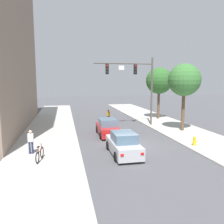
% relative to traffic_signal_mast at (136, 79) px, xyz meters
% --- Properties ---
extents(ground_plane, '(120.00, 120.00, 0.00)m').
position_rel_traffic_signal_mast_xyz_m(ground_plane, '(-2.73, -7.33, -5.34)').
color(ground_plane, '#4C4C51').
extents(sidewalk_left, '(5.00, 60.00, 0.15)m').
position_rel_traffic_signal_mast_xyz_m(sidewalk_left, '(-9.23, -7.33, -5.27)').
color(sidewalk_left, '#B2AFA8').
rests_on(sidewalk_left, ground).
extents(sidewalk_right, '(5.00, 60.00, 0.15)m').
position_rel_traffic_signal_mast_xyz_m(sidewalk_right, '(3.77, -7.33, -5.27)').
color(sidewalk_right, '#B2AFA8').
rests_on(sidewalk_right, ground).
extents(traffic_signal_mast, '(6.62, 0.38, 7.50)m').
position_rel_traffic_signal_mast_xyz_m(traffic_signal_mast, '(0.00, 0.00, 0.00)').
color(traffic_signal_mast, '#514C47').
rests_on(traffic_signal_mast, sidewalk_right).
extents(car_lead_red, '(1.88, 4.26, 1.60)m').
position_rel_traffic_signal_mast_xyz_m(car_lead_red, '(-3.86, -3.48, -4.62)').
color(car_lead_red, '#B21E1E').
rests_on(car_lead_red, ground).
extents(car_following_silver, '(1.85, 4.25, 1.60)m').
position_rel_traffic_signal_mast_xyz_m(car_following_silver, '(-3.83, -9.21, -4.62)').
color(car_following_silver, '#B7B7BC').
rests_on(car_following_silver, ground).
extents(pedestrian_sidewalk_left_walker, '(0.36, 0.22, 1.64)m').
position_rel_traffic_signal_mast_xyz_m(pedestrian_sidewalk_left_walker, '(-10.07, -8.15, -4.28)').
color(pedestrian_sidewalk_left_walker, '#232847').
rests_on(pedestrian_sidewalk_left_walker, sidewalk_left).
extents(pedestrian_crossing_road, '(0.36, 0.22, 1.64)m').
position_rel_traffic_signal_mast_xyz_m(pedestrian_crossing_road, '(-2.56, 2.79, -4.43)').
color(pedestrian_crossing_road, '#333338').
rests_on(pedestrian_crossing_road, ground).
extents(bicycle_leaning, '(0.34, 1.76, 0.98)m').
position_rel_traffic_signal_mast_xyz_m(bicycle_leaning, '(-9.36, -9.66, -4.80)').
color(bicycle_leaning, black).
rests_on(bicycle_leaning, sidewalk_left).
extents(fire_hydrant, '(0.48, 0.24, 0.72)m').
position_rel_traffic_signal_mast_xyz_m(fire_hydrant, '(1.98, -8.68, -4.84)').
color(fire_hydrant, gold).
rests_on(fire_hydrant, sidewalk_right).
extents(street_tree_nearest, '(3.18, 3.18, 6.63)m').
position_rel_traffic_signal_mast_xyz_m(street_tree_nearest, '(3.82, -3.53, -0.19)').
color(street_tree_nearest, brown).
rests_on(street_tree_nearest, sidewalk_right).
extents(street_tree_second, '(3.43, 3.43, 6.68)m').
position_rel_traffic_signal_mast_xyz_m(street_tree_second, '(4.41, 3.84, -0.26)').
color(street_tree_second, brown).
rests_on(street_tree_second, sidewalk_right).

